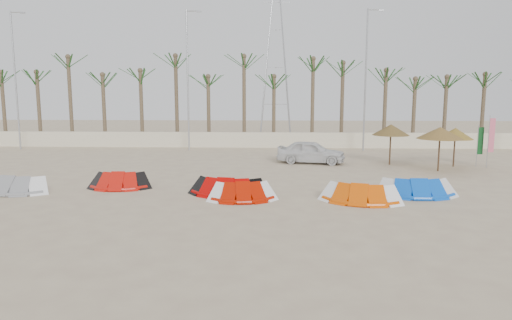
{
  "coord_description": "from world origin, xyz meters",
  "views": [
    {
      "loc": [
        0.92,
        -16.46,
        4.64
      ],
      "look_at": [
        0.0,
        6.0,
        1.3
      ],
      "focal_mm": 32.0,
      "sensor_mm": 36.0,
      "label": 1
    }
  ],
  "objects_px": {
    "parasol_right": "(455,134)",
    "car": "(311,152)",
    "kite_red_right": "(243,190)",
    "kite_grey": "(16,183)",
    "kite_red_left": "(121,179)",
    "parasol_left": "(391,130)",
    "kite_red_mid": "(228,185)",
    "parasol_mid": "(440,133)",
    "kite_orange": "(359,191)",
    "kite_blue": "(415,186)"
  },
  "relations": [
    {
      "from": "kite_grey",
      "to": "car",
      "type": "bearing_deg",
      "value": 32.5
    },
    {
      "from": "kite_red_right",
      "to": "parasol_mid",
      "type": "xyz_separation_m",
      "value": [
        11.1,
        7.66,
        1.86
      ]
    },
    {
      "from": "parasol_mid",
      "to": "car",
      "type": "height_order",
      "value": "parasol_mid"
    },
    {
      "from": "parasol_left",
      "to": "car",
      "type": "bearing_deg",
      "value": 175.05
    },
    {
      "from": "parasol_right",
      "to": "car",
      "type": "xyz_separation_m",
      "value": [
        -8.9,
        1.01,
        -1.34
      ]
    },
    {
      "from": "kite_blue",
      "to": "parasol_right",
      "type": "bearing_deg",
      "value": 59.37
    },
    {
      "from": "kite_blue",
      "to": "parasol_right",
      "type": "relative_size",
      "value": 1.42
    },
    {
      "from": "kite_grey",
      "to": "kite_red_mid",
      "type": "xyz_separation_m",
      "value": [
        10.06,
        -0.09,
        0.0
      ]
    },
    {
      "from": "kite_grey",
      "to": "parasol_mid",
      "type": "xyz_separation_m",
      "value": [
        21.92,
        6.53,
        1.86
      ]
    },
    {
      "from": "kite_grey",
      "to": "kite_orange",
      "type": "xyz_separation_m",
      "value": [
        15.83,
        -1.24,
        -0.0
      ]
    },
    {
      "from": "kite_orange",
      "to": "kite_red_left",
      "type": "bearing_deg",
      "value": 168.22
    },
    {
      "from": "kite_grey",
      "to": "kite_red_left",
      "type": "distance_m",
      "value": 4.79
    },
    {
      "from": "kite_red_mid",
      "to": "parasol_mid",
      "type": "distance_m",
      "value": 13.71
    },
    {
      "from": "kite_grey",
      "to": "kite_red_mid",
      "type": "height_order",
      "value": "same"
    },
    {
      "from": "kite_red_left",
      "to": "kite_blue",
      "type": "relative_size",
      "value": 0.86
    },
    {
      "from": "parasol_left",
      "to": "parasol_mid",
      "type": "height_order",
      "value": "parasol_mid"
    },
    {
      "from": "kite_red_mid",
      "to": "car",
      "type": "xyz_separation_m",
      "value": [
        4.53,
        9.39,
        0.34
      ]
    },
    {
      "from": "parasol_right",
      "to": "kite_red_left",
      "type": "bearing_deg",
      "value": -159.07
    },
    {
      "from": "kite_grey",
      "to": "parasol_right",
      "type": "height_order",
      "value": "parasol_right"
    },
    {
      "from": "kite_grey",
      "to": "kite_red_right",
      "type": "bearing_deg",
      "value": -5.98
    },
    {
      "from": "kite_red_right",
      "to": "parasol_left",
      "type": "distance_m",
      "value": 13.46
    },
    {
      "from": "parasol_left",
      "to": "parasol_mid",
      "type": "xyz_separation_m",
      "value": [
        2.28,
        -2.34,
        0.01
      ]
    },
    {
      "from": "kite_red_left",
      "to": "kite_red_mid",
      "type": "xyz_separation_m",
      "value": [
        5.4,
        -1.18,
        0.0
      ]
    },
    {
      "from": "kite_red_left",
      "to": "kite_orange",
      "type": "xyz_separation_m",
      "value": [
        11.17,
        -2.33,
        0.0
      ]
    },
    {
      "from": "kite_grey",
      "to": "kite_orange",
      "type": "height_order",
      "value": "same"
    },
    {
      "from": "kite_grey",
      "to": "kite_red_mid",
      "type": "relative_size",
      "value": 0.97
    },
    {
      "from": "kite_red_mid",
      "to": "car",
      "type": "bearing_deg",
      "value": 64.24
    },
    {
      "from": "kite_grey",
      "to": "kite_blue",
      "type": "distance_m",
      "value": 18.6
    },
    {
      "from": "car",
      "to": "kite_red_left",
      "type": "bearing_deg",
      "value": 141.43
    },
    {
      "from": "parasol_mid",
      "to": "kite_orange",
      "type": "bearing_deg",
      "value": -128.1
    },
    {
      "from": "kite_red_right",
      "to": "kite_orange",
      "type": "distance_m",
      "value": 5.0
    },
    {
      "from": "kite_orange",
      "to": "parasol_left",
      "type": "bearing_deg",
      "value": 69.33
    },
    {
      "from": "kite_blue",
      "to": "car",
      "type": "xyz_separation_m",
      "value": [
        -4.0,
        9.27,
        0.34
      ]
    },
    {
      "from": "kite_red_left",
      "to": "parasol_mid",
      "type": "bearing_deg",
      "value": 17.49
    },
    {
      "from": "kite_red_right",
      "to": "car",
      "type": "height_order",
      "value": "car"
    },
    {
      "from": "kite_orange",
      "to": "parasol_left",
      "type": "distance_m",
      "value": 10.96
    },
    {
      "from": "kite_red_left",
      "to": "kite_orange",
      "type": "relative_size",
      "value": 0.82
    },
    {
      "from": "parasol_left",
      "to": "kite_blue",
      "type": "bearing_deg",
      "value": -96.74
    },
    {
      "from": "kite_blue",
      "to": "parasol_mid",
      "type": "height_order",
      "value": "parasol_mid"
    },
    {
      "from": "kite_red_left",
      "to": "kite_orange",
      "type": "distance_m",
      "value": 11.41
    },
    {
      "from": "kite_red_right",
      "to": "car",
      "type": "relative_size",
      "value": 0.69
    },
    {
      "from": "kite_red_left",
      "to": "parasol_right",
      "type": "height_order",
      "value": "parasol_right"
    },
    {
      "from": "kite_red_mid",
      "to": "kite_blue",
      "type": "bearing_deg",
      "value": 0.81
    },
    {
      "from": "kite_red_left",
      "to": "parasol_left",
      "type": "xyz_separation_m",
      "value": [
        14.98,
        7.78,
        1.85
      ]
    },
    {
      "from": "parasol_left",
      "to": "kite_red_left",
      "type": "bearing_deg",
      "value": -152.57
    },
    {
      "from": "kite_red_mid",
      "to": "kite_red_right",
      "type": "bearing_deg",
      "value": -53.73
    },
    {
      "from": "kite_red_left",
      "to": "kite_blue",
      "type": "distance_m",
      "value": 13.98
    },
    {
      "from": "kite_red_mid",
      "to": "kite_orange",
      "type": "bearing_deg",
      "value": -11.27
    },
    {
      "from": "parasol_left",
      "to": "car",
      "type": "relative_size",
      "value": 0.59
    },
    {
      "from": "kite_grey",
      "to": "kite_red_left",
      "type": "height_order",
      "value": "same"
    }
  ]
}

